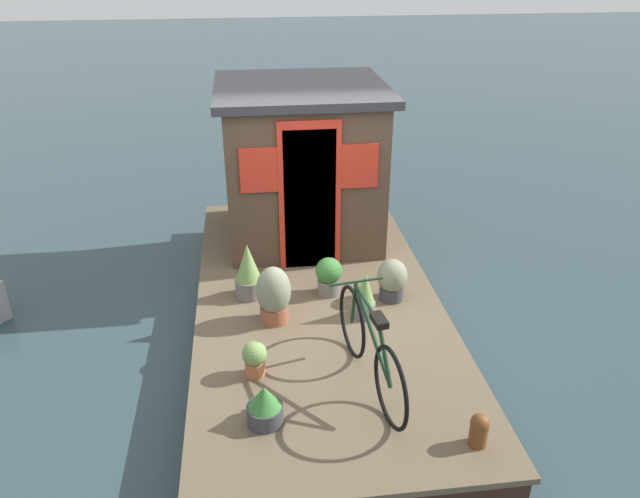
% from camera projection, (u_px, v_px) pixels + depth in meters
% --- Properties ---
extents(ground_plane, '(60.00, 60.00, 0.00)m').
position_uv_depth(ground_plane, '(318.00, 327.00, 7.00)').
color(ground_plane, '#2D4247').
extents(houseboat_deck, '(5.51, 2.66, 0.40)m').
position_uv_depth(houseboat_deck, '(318.00, 312.00, 6.91)').
color(houseboat_deck, brown).
rests_on(houseboat_deck, ground_plane).
extents(houseboat_cabin, '(2.01, 2.08, 1.99)m').
position_uv_depth(houseboat_cabin, '(302.00, 163.00, 7.81)').
color(houseboat_cabin, '#4C3828').
rests_on(houseboat_cabin, houseboat_deck).
extents(bicycle, '(1.67, 0.50, 0.84)m').
position_uv_depth(bicycle, '(370.00, 348.00, 5.32)').
color(bicycle, black).
rests_on(bicycle, houseboat_deck).
extents(potted_plant_rosemary, '(0.23, 0.23, 0.52)m').
position_uv_depth(potted_plant_rosemary, '(365.00, 296.00, 6.36)').
color(potted_plant_rosemary, slate).
rests_on(potted_plant_rosemary, houseboat_deck).
extents(potted_plant_sage, '(0.36, 0.36, 0.62)m').
position_uv_depth(potted_plant_sage, '(274.00, 295.00, 6.27)').
color(potted_plant_sage, '#935138').
rests_on(potted_plant_sage, houseboat_deck).
extents(potted_plant_fern, '(0.30, 0.30, 0.36)m').
position_uv_depth(potted_plant_fern, '(265.00, 406.00, 4.99)').
color(potted_plant_fern, '#38383D').
rests_on(potted_plant_fern, houseboat_deck).
extents(potted_plant_thyme, '(0.33, 0.33, 0.48)m').
position_uv_depth(potted_plant_thyme, '(392.00, 279.00, 6.68)').
color(potted_plant_thyme, '#38383D').
rests_on(potted_plant_thyme, houseboat_deck).
extents(potted_plant_ivy, '(0.30, 0.30, 0.43)m').
position_uv_depth(potted_plant_ivy, '(329.00, 275.00, 6.79)').
color(potted_plant_ivy, slate).
rests_on(potted_plant_ivy, houseboat_deck).
extents(potted_plant_succulent, '(0.31, 0.31, 0.64)m').
position_uv_depth(potted_plant_succulent, '(248.00, 272.00, 6.71)').
color(potted_plant_succulent, slate).
rests_on(potted_plant_succulent, houseboat_deck).
extents(potted_plant_basil, '(0.23, 0.23, 0.35)m').
position_uv_depth(potted_plant_basil, '(255.00, 358.00, 5.53)').
color(potted_plant_basil, '#B2603D').
rests_on(potted_plant_basil, houseboat_deck).
extents(mooring_bollard, '(0.15, 0.15, 0.29)m').
position_uv_depth(mooring_bollard, '(479.00, 429.00, 4.78)').
color(mooring_bollard, brown).
rests_on(mooring_bollard, houseboat_deck).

